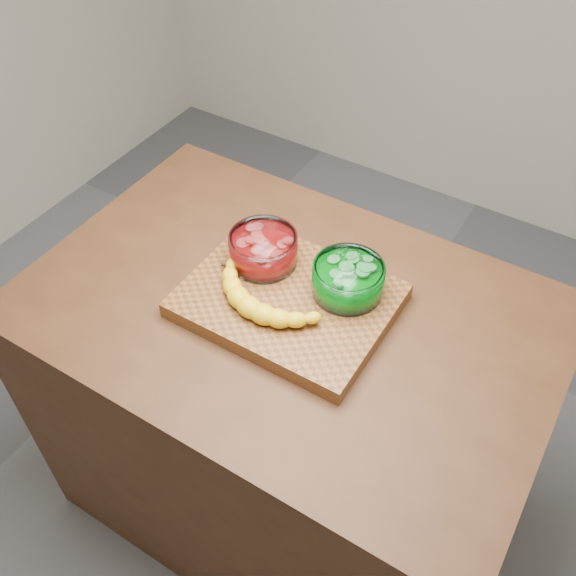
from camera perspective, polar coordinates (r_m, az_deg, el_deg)
The scene contains 6 objects.
ground at distance 2.20m, azimuth 0.00°, elevation -17.61°, with size 3.50×3.50×0.00m, color #5A5A5F.
counter at distance 1.81m, azimuth 0.00°, elevation -11.28°, with size 1.20×0.80×0.90m, color #4A2A16.
cutting_board at distance 1.43m, azimuth 0.00°, elevation -1.11°, with size 0.45×0.35×0.04m, color brown.
bowl_red at distance 1.47m, azimuth -2.20°, elevation 3.46°, with size 0.16×0.16×0.07m.
bowl_green at distance 1.41m, azimuth 5.35°, elevation 0.75°, with size 0.16×0.16×0.07m.
banana at distance 1.39m, azimuth -2.07°, elevation -0.77°, with size 0.31×0.16×0.04m, color yellow, non-canonical shape.
Camera 1 is at (0.51, -0.83, 1.97)m, focal length 40.00 mm.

